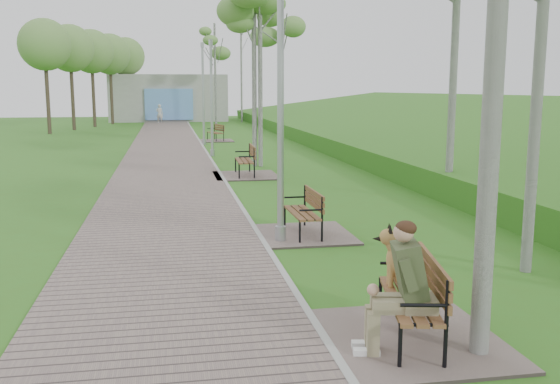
# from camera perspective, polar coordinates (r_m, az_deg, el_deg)

# --- Properties ---
(walkway) EXTENTS (3.50, 67.00, 0.04)m
(walkway) POSITION_cam_1_polar(r_m,az_deg,el_deg) (26.96, -10.31, 3.30)
(walkway) COLOR #715F5B
(walkway) RESTS_ON ground
(kerb) EXTENTS (0.10, 67.00, 0.05)m
(kerb) POSITION_cam_1_polar(r_m,az_deg,el_deg) (27.01, -6.59, 3.42)
(kerb) COLOR #999993
(kerb) RESTS_ON ground
(embankment) EXTENTS (14.00, 70.00, 1.60)m
(embankment) POSITION_cam_1_polar(r_m,az_deg,el_deg) (28.92, 18.13, 3.36)
(embankment) COLOR #337521
(embankment) RESTS_ON ground
(building_north) EXTENTS (10.00, 5.20, 4.00)m
(building_north) POSITION_cam_1_polar(r_m,az_deg,el_deg) (56.29, -10.14, 8.46)
(building_north) COLOR #9E9E99
(building_north) RESTS_ON ground
(bench_main) EXTENTS (1.96, 2.18, 1.71)m
(bench_main) POSITION_cam_1_polar(r_m,az_deg,el_deg) (7.22, 11.50, -9.83)
(bench_main) COLOR #715F5B
(bench_main) RESTS_ON ground
(bench_second) EXTENTS (1.80, 2.00, 1.11)m
(bench_second) POSITION_cam_1_polar(r_m,az_deg,el_deg) (12.19, 2.08, -3.05)
(bench_second) COLOR #715F5B
(bench_second) RESTS_ON ground
(bench_third) EXTENTS (2.05, 2.28, 1.26)m
(bench_third) POSITION_cam_1_polar(r_m,az_deg,el_deg) (20.41, -3.24, 2.12)
(bench_third) COLOR #715F5B
(bench_third) RESTS_ON ground
(bench_far) EXTENTS (1.80, 2.00, 1.11)m
(bench_far) POSITION_cam_1_polar(r_m,az_deg,el_deg) (34.22, -5.91, 5.00)
(bench_far) COLOR #715F5B
(bench_far) RESTS_ON ground
(lamp_post_near) EXTENTS (0.20, 0.20, 5.30)m
(lamp_post_near) POSITION_cam_1_polar(r_m,az_deg,el_deg) (11.35, 0.05, 7.60)
(lamp_post_near) COLOR #A1A3A9
(lamp_post_near) RESTS_ON ground
(lamp_post_second) EXTENTS (0.19, 0.19, 4.83)m
(lamp_post_second) POSITION_cam_1_polar(r_m,az_deg,el_deg) (26.53, -6.27, 8.15)
(lamp_post_second) COLOR #A1A3A9
(lamp_post_second) RESTS_ON ground
(lamp_post_third) EXTENTS (0.20, 0.20, 5.09)m
(lamp_post_third) POSITION_cam_1_polar(r_m,az_deg,el_deg) (31.98, -7.03, 8.56)
(lamp_post_third) COLOR #A1A3A9
(lamp_post_third) RESTS_ON ground
(pedestrian_near) EXTENTS (0.65, 0.53, 1.56)m
(pedestrian_near) POSITION_cam_1_polar(r_m,az_deg,el_deg) (52.24, -10.95, 7.04)
(pedestrian_near) COLOR silver
(pedestrian_near) RESTS_ON ground
(birch_far_b) EXTENTS (2.41, 2.41, 8.03)m
(birch_far_b) POSITION_cam_1_polar(r_m,az_deg,el_deg) (29.90, 0.15, 16.12)
(birch_far_b) COLOR silver
(birch_far_b) RESTS_ON ground
(birch_distant_a) EXTENTS (2.45, 2.45, 8.16)m
(birch_distant_a) POSITION_cam_1_polar(r_m,az_deg,el_deg) (50.34, -5.99, 13.48)
(birch_distant_a) COLOR silver
(birch_distant_a) RESTS_ON ground
(birch_distant_b) EXTENTS (2.59, 2.59, 10.41)m
(birch_distant_b) POSITION_cam_1_polar(r_m,az_deg,el_deg) (53.38, -3.60, 15.19)
(birch_distant_b) COLOR silver
(birch_distant_b) RESTS_ON ground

